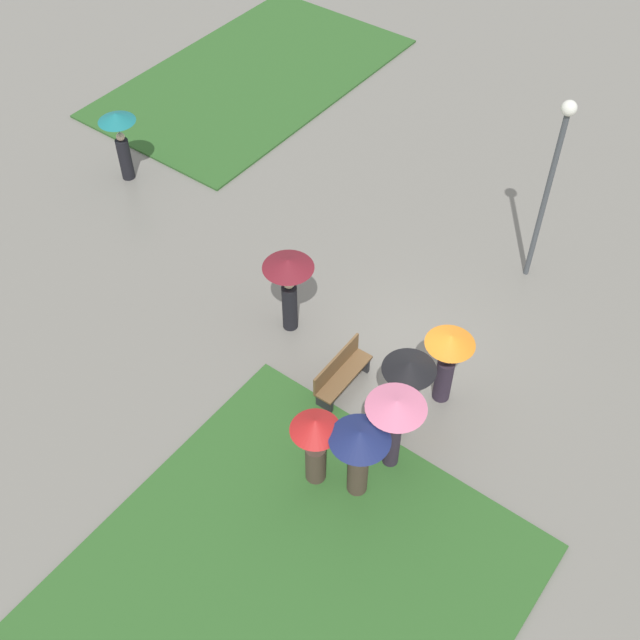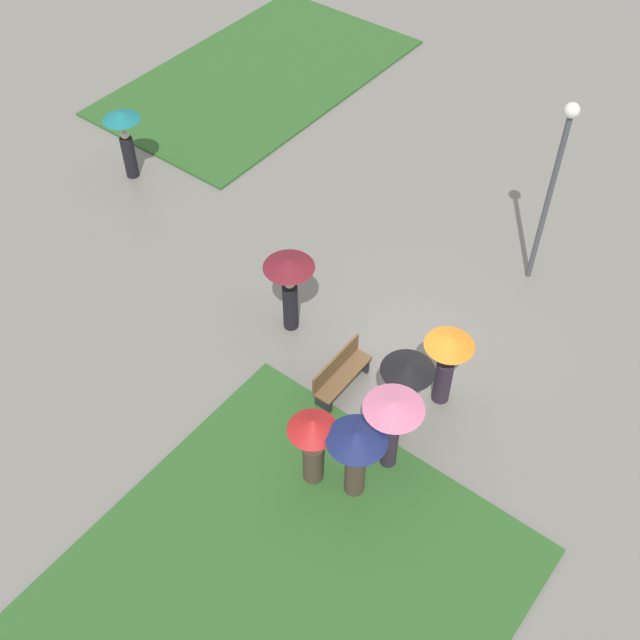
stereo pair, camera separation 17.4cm
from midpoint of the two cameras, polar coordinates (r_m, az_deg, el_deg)
The scene contains 12 objects.
ground_plane at distance 17.02m, azimuth 5.99°, elevation -3.00°, with size 90.00×90.00×0.00m, color slate.
lawn_patch_near at distance 14.15m, azimuth -3.72°, elevation -19.85°, with size 7.95×6.88×0.06m.
lawn_patch_far at distance 25.70m, azimuth -4.96°, elevation 16.86°, with size 9.64×5.66×0.06m.
park_bench at distance 16.16m, azimuth 1.18°, elevation -3.77°, with size 1.51×0.44×0.90m.
lamp_post at distance 17.50m, azimuth 15.93°, elevation 10.15°, with size 0.32×0.32×4.59m.
crowd_person_black at distance 14.92m, azimuth 5.94°, elevation -4.15°, with size 1.02×1.02×1.90m.
crowd_person_pink at distance 14.34m, azimuth 5.00°, elevation -6.96°, with size 1.11×1.11×1.93m.
crowd_person_maroon at distance 16.59m, azimuth -2.54°, elevation 2.90°, with size 1.08×1.08×1.98m.
crowd_person_orange at distance 15.55m, azimuth 8.76°, elevation -2.52°, with size 0.97×0.97×1.86m.
crowd_person_navy at distance 14.09m, azimuth 2.44°, elevation -9.25°, with size 1.09×1.09×1.85m.
crowd_person_red at distance 14.28m, azimuth -0.68°, elevation -8.58°, with size 0.91×0.91×1.83m.
lone_walker_far_path at distance 21.36m, azimuth -14.28°, elevation 12.69°, with size 0.95×0.95×1.95m.
Camera 1 is at (-9.72, -4.97, 13.07)m, focal length 45.00 mm.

